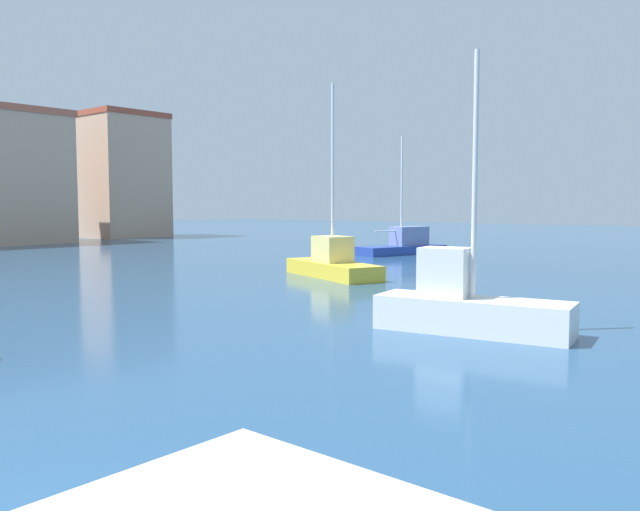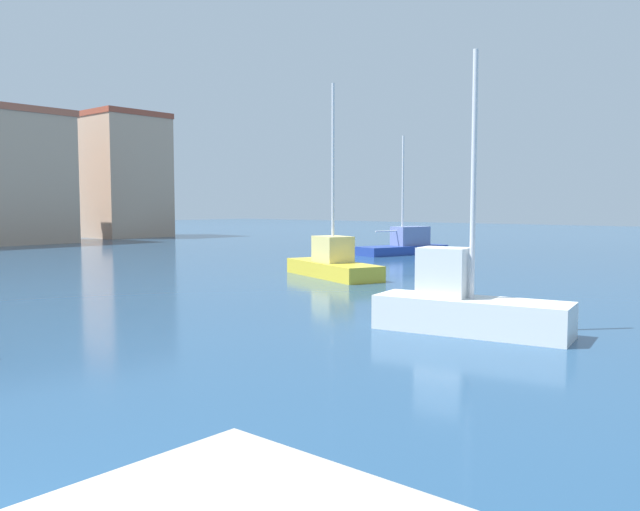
{
  "view_description": "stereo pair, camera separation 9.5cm",
  "coord_description": "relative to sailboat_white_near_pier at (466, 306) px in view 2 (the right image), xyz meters",
  "views": [
    {
      "loc": [
        -1.32,
        -4.78,
        2.94
      ],
      "look_at": [
        16.23,
        10.25,
        1.14
      ],
      "focal_mm": 36.2,
      "sensor_mm": 36.0,
      "label": 1
    },
    {
      "loc": [
        -1.26,
        -4.86,
        2.94
      ],
      "look_at": [
        16.23,
        10.25,
        1.14
      ],
      "focal_mm": 36.2,
      "sensor_mm": 36.0,
      "label": 2
    }
  ],
  "objects": [
    {
      "name": "sailboat_yellow_behind_lamppost",
      "position": [
        6.91,
        9.73,
        -0.04
      ],
      "size": [
        3.41,
        5.55,
        7.84
      ],
      "color": "gold",
      "rests_on": "water"
    },
    {
      "name": "harbor_office",
      "position": [
        20.09,
        45.71,
        5.07
      ],
      "size": [
        6.71,
        6.41,
        11.36
      ],
      "color": "tan",
      "rests_on": "ground"
    },
    {
      "name": "water",
      "position": [
        2.9,
        17.78,
        -0.63
      ],
      "size": [
        160.0,
        160.0,
        0.0
      ],
      "primitive_type": "plane",
      "color": "navy",
      "rests_on": "ground"
    },
    {
      "name": "sailboat_white_near_pier",
      "position": [
        0.0,
        0.0,
        0.0
      ],
      "size": [
        2.11,
        4.6,
        6.42
      ],
      "color": "white",
      "rests_on": "water"
    },
    {
      "name": "sailboat_blue_far_left",
      "position": [
        19.32,
        14.37,
        -0.04
      ],
      "size": [
        6.1,
        3.32,
        7.06
      ],
      "color": "#233D93",
      "rests_on": "water"
    }
  ]
}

